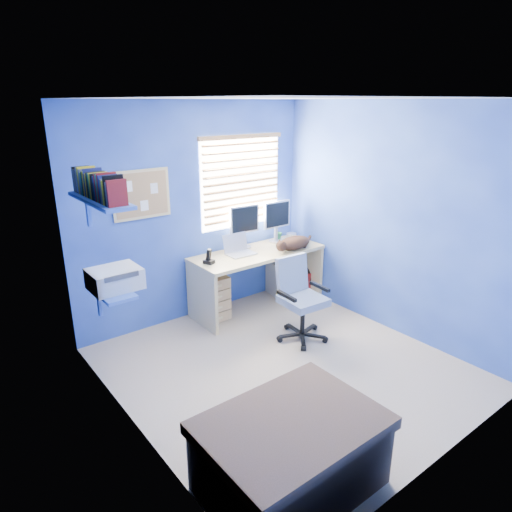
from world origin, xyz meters
TOP-DOWN VIEW (x-y plane):
  - floor at (0.00, 0.00)m, footprint 3.00×3.20m
  - ceiling at (0.00, 0.00)m, footprint 3.00×3.20m
  - wall_back at (0.00, 1.60)m, footprint 3.00×0.01m
  - wall_front at (0.00, -1.60)m, footprint 3.00×0.01m
  - wall_left at (-1.50, 0.00)m, footprint 0.01×3.20m
  - wall_right at (1.50, 0.00)m, footprint 0.01×3.20m
  - desk at (0.65, 1.26)m, footprint 1.66×0.65m
  - laptop at (0.42, 1.29)m, footprint 0.34×0.27m
  - monitor_left at (0.60, 1.48)m, footprint 0.41×0.15m
  - monitor_right at (1.08, 1.43)m, footprint 0.40×0.13m
  - phone at (-0.05, 1.26)m, footprint 0.12×0.14m
  - mug at (1.15, 1.47)m, footprint 0.10×0.09m
  - cd_spindle at (1.35, 1.43)m, footprint 0.13×0.13m
  - cat at (1.06, 1.05)m, footprint 0.48×0.29m
  - tower_pc at (1.11, 1.36)m, footprint 0.26×0.47m
  - drawer_boxes at (0.02, 1.32)m, footprint 0.35×0.28m
  - yellow_book at (0.97, 1.16)m, footprint 0.03×0.17m
  - backpack at (1.43, 1.23)m, footprint 0.39×0.34m
  - bed_corner at (-0.93, -1.11)m, footprint 1.12×0.80m
  - office_chair at (0.54, 0.37)m, footprint 0.55×0.55m
  - window_blinds at (0.65, 1.57)m, footprint 1.15×0.05m
  - corkboard at (-0.65, 1.58)m, footprint 0.64×0.02m
  - wall_shelves at (-1.35, 0.75)m, footprint 0.42×0.90m

SIDE VIEW (x-z plane):
  - floor at x=0.00m, z-range 0.00..0.00m
  - yellow_book at x=0.97m, z-range 0.00..0.24m
  - backpack at x=1.43m, z-range 0.00..0.39m
  - tower_pc at x=1.11m, z-range 0.00..0.45m
  - bed_corner at x=-0.93m, z-range 0.00..0.54m
  - drawer_boxes at x=0.02m, z-range 0.00..0.54m
  - office_chair at x=0.54m, z-range -0.11..0.79m
  - desk at x=0.65m, z-range 0.00..0.74m
  - cd_spindle at x=1.35m, z-range 0.74..0.81m
  - mug at x=1.15m, z-range 0.74..0.84m
  - cat at x=1.06m, z-range 0.74..0.90m
  - phone at x=-0.05m, z-range 0.74..0.91m
  - laptop at x=0.42m, z-range 0.74..0.96m
  - monitor_left at x=0.60m, z-range 0.74..1.28m
  - monitor_right at x=1.08m, z-range 0.74..1.28m
  - wall_back at x=0.00m, z-range 0.00..2.50m
  - wall_front at x=0.00m, z-range 0.00..2.50m
  - wall_left at x=-1.50m, z-range 0.00..2.50m
  - wall_right at x=1.50m, z-range 0.00..2.50m
  - wall_shelves at x=-1.35m, z-range 0.91..1.96m
  - corkboard at x=-0.65m, z-range 1.29..1.81m
  - window_blinds at x=0.65m, z-range 1.00..2.10m
  - ceiling at x=0.00m, z-range 2.50..2.50m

